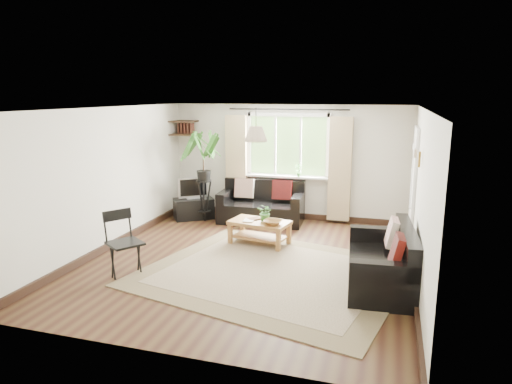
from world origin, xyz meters
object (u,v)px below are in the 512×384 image
(coffee_table, at_px, (260,232))
(sofa_back, at_px, (261,203))
(tv_stand, at_px, (194,208))
(folding_chair, at_px, (125,244))
(palm_stand, at_px, (204,177))
(sofa_right, at_px, (381,258))

(coffee_table, bearing_deg, sofa_back, 104.79)
(tv_stand, distance_m, folding_chair, 3.19)
(folding_chair, bearing_deg, tv_stand, 39.95)
(folding_chair, bearing_deg, coffee_table, -3.66)
(sofa_back, relative_size, coffee_table, 1.66)
(tv_stand, xyz_separation_m, palm_stand, (0.30, -0.11, 0.72))
(coffee_table, xyz_separation_m, tv_stand, (-1.82, 1.23, 0.01))
(coffee_table, xyz_separation_m, folding_chair, (-1.47, -1.93, 0.26))
(coffee_table, distance_m, tv_stand, 2.19)
(sofa_right, height_order, coffee_table, sofa_right)
(sofa_back, height_order, coffee_table, sofa_back)
(tv_stand, bearing_deg, sofa_right, -68.34)
(sofa_back, height_order, sofa_right, sofa_back)
(coffee_table, bearing_deg, palm_stand, 143.66)
(coffee_table, relative_size, palm_stand, 0.55)
(palm_stand, bearing_deg, tv_stand, 159.54)
(coffee_table, distance_m, folding_chair, 2.44)
(tv_stand, height_order, palm_stand, palm_stand)
(tv_stand, height_order, folding_chair, folding_chair)
(sofa_right, bearing_deg, coffee_table, -125.27)
(tv_stand, bearing_deg, coffee_table, -70.20)
(sofa_back, bearing_deg, sofa_right, -49.95)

